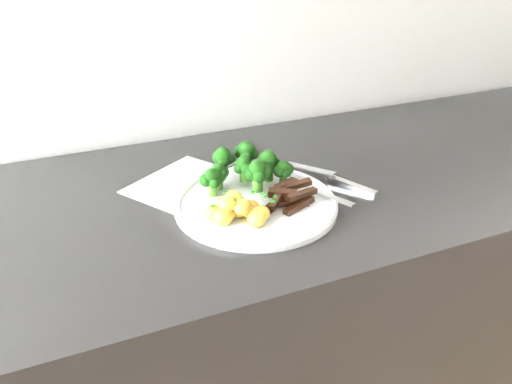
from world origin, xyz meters
TOP-DOWN VIEW (x-y plane):
  - counter at (-0.02, 1.66)m, footprint 2.46×0.61m
  - recipe_paper at (-0.15, 1.69)m, footprint 0.32×0.35m
  - plate at (-0.09, 1.60)m, footprint 0.29×0.29m
  - broccoli at (-0.09, 1.67)m, footprint 0.18×0.12m
  - potatoes at (-0.14, 1.56)m, footprint 0.12×0.10m
  - beef_strips at (-0.04, 1.58)m, footprint 0.12×0.09m
  - fork at (0.02, 1.58)m, footprint 0.06×0.17m
  - knife at (0.09, 1.62)m, footprint 0.12×0.19m

SIDE VIEW (x-z plane):
  - counter at x=-0.02m, z-range 0.00..0.92m
  - recipe_paper at x=-0.15m, z-range 0.92..0.92m
  - plate at x=-0.09m, z-range 0.92..0.94m
  - knife at x=0.09m, z-range 0.92..0.94m
  - fork at x=0.02m, z-range 0.93..0.95m
  - beef_strips at x=-0.04m, z-range 0.93..0.96m
  - potatoes at x=-0.14m, z-range 0.93..0.97m
  - broccoli at x=-0.09m, z-range 0.93..1.01m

